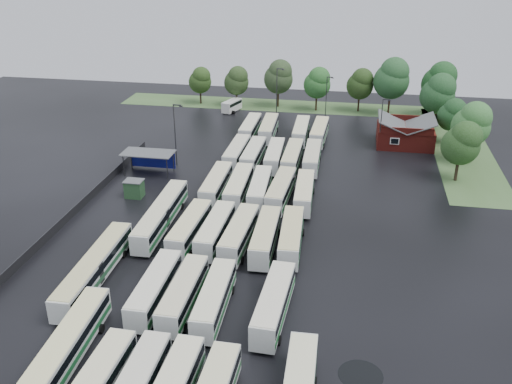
# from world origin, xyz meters

# --- Properties ---
(ground) EXTENTS (160.00, 160.00, 0.00)m
(ground) POSITION_xyz_m (0.00, 0.00, 0.00)
(ground) COLOR black
(ground) RESTS_ON ground
(brick_building) EXTENTS (10.07, 8.60, 5.39)m
(brick_building) POSITION_xyz_m (24.00, 42.77, 1.87)
(brick_building) COLOR maroon
(brick_building) RESTS_ON ground
(wash_shed) EXTENTS (8.20, 4.20, 3.58)m
(wash_shed) POSITION_xyz_m (-17.20, 22.02, 2.99)
(wash_shed) COLOR #2D2D30
(wash_shed) RESTS_ON ground
(utility_hut) EXTENTS (2.70, 2.20, 2.62)m
(utility_hut) POSITION_xyz_m (-16.20, 12.60, 1.32)
(utility_hut) COLOR #214324
(utility_hut) RESTS_ON ground
(grass_strip_north) EXTENTS (80.00, 10.00, 0.01)m
(grass_strip_north) POSITION_xyz_m (2.00, 64.80, 0.01)
(grass_strip_north) COLOR #426431
(grass_strip_north) RESTS_ON ground
(grass_strip_east) EXTENTS (10.00, 50.00, 0.01)m
(grass_strip_east) POSITION_xyz_m (34.00, 42.80, 0.01)
(grass_strip_east) COLOR #426431
(grass_strip_east) RESTS_ON ground
(west_fence) EXTENTS (0.10, 50.00, 1.20)m
(west_fence) POSITION_xyz_m (-22.20, 8.00, 0.60)
(west_fence) COLOR #2D2D30
(west_fence) RESTS_ON ground
(bus_r1c0) EXTENTS (2.54, 11.59, 3.22)m
(bus_r1c0) POSITION_xyz_m (-4.32, -12.08, 1.77)
(bus_r1c0) COLOR silver
(bus_r1c0) RESTS_ON ground
(bus_r1c1) EXTENTS (2.43, 11.37, 3.17)m
(bus_r1c1) POSITION_xyz_m (-1.15, -12.44, 1.74)
(bus_r1c1) COLOR silver
(bus_r1c1) RESTS_ON ground
(bus_r1c2) EXTENTS (2.70, 11.40, 3.16)m
(bus_r1c2) POSITION_xyz_m (2.16, -12.70, 1.74)
(bus_r1c2) COLOR silver
(bus_r1c2) RESTS_ON ground
(bus_r1c4) EXTENTS (2.97, 11.86, 3.28)m
(bus_r1c4) POSITION_xyz_m (8.22, -12.57, 1.80)
(bus_r1c4) COLOR silver
(bus_r1c4) RESTS_ON ground
(bus_r2c0) EXTENTS (2.84, 11.70, 3.24)m
(bus_r2c0) POSITION_xyz_m (-4.49, 1.34, 1.78)
(bus_r2c0) COLOR silver
(bus_r2c0) RESTS_ON ground
(bus_r2c1) EXTENTS (2.65, 11.56, 3.20)m
(bus_r2c1) POSITION_xyz_m (-1.24, 1.47, 1.76)
(bus_r2c1) COLOR silver
(bus_r2c1) RESTS_ON ground
(bus_r2c2) EXTENTS (2.97, 11.82, 3.26)m
(bus_r2c2) POSITION_xyz_m (1.90, 0.97, 1.80)
(bus_r2c2) COLOR silver
(bus_r2c2) RESTS_ON ground
(bus_r2c3) EXTENTS (2.76, 11.73, 3.25)m
(bus_r2c3) POSITION_xyz_m (5.15, 0.86, 1.79)
(bus_r2c3) COLOR silver
(bus_r2c3) RESTS_ON ground
(bus_r2c4) EXTENTS (3.06, 11.74, 3.24)m
(bus_r2c4) POSITION_xyz_m (8.24, 1.45, 1.78)
(bus_r2c4) COLOR silver
(bus_r2c4) RESTS_ON ground
(bus_r3c0) EXTENTS (2.68, 11.83, 3.28)m
(bus_r3c0) POSITION_xyz_m (-4.48, 15.08, 1.81)
(bus_r3c0) COLOR silver
(bus_r3c0) RESTS_ON ground
(bus_r3c1) EXTENTS (2.87, 11.96, 3.31)m
(bus_r3c1) POSITION_xyz_m (-1.07, 14.85, 1.82)
(bus_r3c1) COLOR silver
(bus_r3c1) RESTS_ON ground
(bus_r3c2) EXTENTS (3.02, 11.57, 3.19)m
(bus_r3c2) POSITION_xyz_m (2.03, 14.86, 1.76)
(bus_r3c2) COLOR silver
(bus_r3c2) RESTS_ON ground
(bus_r3c3) EXTENTS (3.04, 11.88, 3.28)m
(bus_r3c3) POSITION_xyz_m (5.12, 14.73, 1.80)
(bus_r3c3) COLOR silver
(bus_r3c3) RESTS_ON ground
(bus_r3c4) EXTENTS (2.86, 11.36, 3.14)m
(bus_r3c4) POSITION_xyz_m (8.48, 14.69, 1.73)
(bus_r3c4) COLOR silver
(bus_r3c4) RESTS_ON ground
(bus_r4c0) EXTENTS (2.53, 11.61, 3.23)m
(bus_r4c0) POSITION_xyz_m (-4.30, 28.71, 1.77)
(bus_r4c0) COLOR silver
(bus_r4c0) RESTS_ON ground
(bus_r4c1) EXTENTS (2.53, 11.50, 3.20)m
(bus_r4c1) POSITION_xyz_m (-1.37, 28.25, 1.76)
(bus_r4c1) COLOR silver
(bus_r4c1) RESTS_ON ground
(bus_r4c2) EXTENTS (2.88, 11.46, 3.17)m
(bus_r4c2) POSITION_xyz_m (2.15, 28.41, 1.74)
(bus_r4c2) COLOR silver
(bus_r4c2) RESTS_ON ground
(bus_r4c3) EXTENTS (2.50, 11.59, 3.22)m
(bus_r4c3) POSITION_xyz_m (5.15, 28.17, 1.77)
(bus_r4c3) COLOR silver
(bus_r4c3) RESTS_ON ground
(bus_r4c4) EXTENTS (2.67, 11.49, 3.18)m
(bus_r4c4) POSITION_xyz_m (8.36, 28.64, 1.75)
(bus_r4c4) COLOR silver
(bus_r4c4) RESTS_ON ground
(bus_r5c0) EXTENTS (2.50, 11.49, 3.20)m
(bus_r5c0) POSITION_xyz_m (-4.54, 42.22, 1.76)
(bus_r5c0) COLOR silver
(bus_r5c0) RESTS_ON ground
(bus_r5c1) EXTENTS (2.90, 11.81, 3.26)m
(bus_r5c1) POSITION_xyz_m (-1.05, 42.34, 1.80)
(bus_r5c1) COLOR silver
(bus_r5c1) RESTS_ON ground
(bus_r5c3) EXTENTS (2.74, 11.68, 3.24)m
(bus_r5c3) POSITION_xyz_m (5.11, 41.97, 1.78)
(bus_r5c3) COLOR silver
(bus_r5c3) RESTS_ON ground
(bus_r5c4) EXTENTS (2.83, 11.73, 3.24)m
(bus_r5c4) POSITION_xyz_m (8.51, 41.99, 1.78)
(bus_r5c4) COLOR silver
(bus_r5c4) RESTS_ON ground
(artic_bus_west_a) EXTENTS (3.13, 17.10, 3.16)m
(artic_bus_west_a) POSITION_xyz_m (-8.90, -23.19, 1.75)
(artic_bus_west_a) COLOR silver
(artic_bus_west_a) RESTS_ON ground
(artic_bus_west_b) EXTENTS (2.74, 17.17, 3.18)m
(artic_bus_west_b) POSITION_xyz_m (-9.24, 4.35, 1.76)
(artic_bus_west_b) COLOR silver
(artic_bus_west_b) RESTS_ON ground
(artic_bus_west_c) EXTENTS (2.75, 17.03, 3.15)m
(artic_bus_west_c) POSITION_xyz_m (-12.20, -9.43, 1.75)
(artic_bus_west_c) COLOR silver
(artic_bus_west_c) RESTS_ON ground
(minibus) EXTENTS (3.59, 5.89, 2.42)m
(minibus) POSITION_xyz_m (-11.69, 58.38, 1.34)
(minibus) COLOR silver
(minibus) RESTS_ON ground
(tree_north_0) EXTENTS (5.09, 5.09, 8.42)m
(tree_north_0) POSITION_xyz_m (-19.89, 63.33, 5.42)
(tree_north_0) COLOR #332419
(tree_north_0) RESTS_ON ground
(tree_north_1) EXTENTS (5.46, 5.46, 9.05)m
(tree_north_1) POSITION_xyz_m (-11.39, 62.65, 5.82)
(tree_north_1) COLOR #37281C
(tree_north_1) RESTS_ON ground
(tree_north_2) EXTENTS (6.39, 6.39, 10.59)m
(tree_north_2) POSITION_xyz_m (-2.21, 63.82, 6.81)
(tree_north_2) COLOR black
(tree_north_2) RESTS_ON ground
(tree_north_3) EXTENTS (5.80, 5.80, 9.60)m
(tree_north_3) POSITION_xyz_m (6.41, 62.33, 6.18)
(tree_north_3) COLOR #342013
(tree_north_3) RESTS_ON ground
(tree_north_4) EXTENTS (5.72, 5.72, 9.47)m
(tree_north_4) POSITION_xyz_m (15.50, 63.33, 6.09)
(tree_north_4) COLOR black
(tree_north_4) RESTS_ON ground
(tree_north_5) EXTENTS (7.44, 7.44, 12.33)m
(tree_north_5) POSITION_xyz_m (21.87, 61.70, 7.93)
(tree_north_5) COLOR #3A2115
(tree_north_5) RESTS_ON ground
(tree_north_6) EXTENTS (4.76, 4.76, 7.88)m
(tree_north_6) POSITION_xyz_m (32.24, 64.09, 5.07)
(tree_north_6) COLOR #3A261C
(tree_north_6) RESTS_ON ground
(tree_east_0) EXTENTS (5.91, 5.90, 9.78)m
(tree_east_0) POSITION_xyz_m (31.19, 27.22, 6.29)
(tree_east_0) COLOR #33271A
(tree_east_0) RESTS_ON ground
(tree_east_1) EXTENTS (6.40, 6.40, 10.61)m
(tree_east_1) POSITION_xyz_m (33.90, 35.76, 6.82)
(tree_east_1) COLOR black
(tree_east_1) RESTS_ON ground
(tree_east_2) EXTENTS (5.13, 5.13, 8.49)m
(tree_east_2) POSITION_xyz_m (32.16, 45.36, 5.46)
(tree_east_2) COLOR black
(tree_east_2) RESTS_ON ground
(tree_east_3) EXTENTS (6.76, 6.76, 11.19)m
(tree_east_3) POSITION_xyz_m (30.42, 53.56, 7.20)
(tree_east_3) COLOR black
(tree_east_3) RESTS_ON ground
(tree_east_4) EXTENTS (7.09, 7.09, 11.74)m
(tree_east_4) POSITION_xyz_m (31.54, 62.17, 7.55)
(tree_east_4) COLOR #32251B
(tree_east_4) RESTS_ON ground
(lamp_post_ne) EXTENTS (1.46, 0.28, 9.46)m
(lamp_post_ne) POSITION_xyz_m (19.46, 38.89, 5.49)
(lamp_post_ne) COLOR #2D2D30
(lamp_post_ne) RESTS_ON ground
(lamp_post_nw) EXTENTS (1.61, 0.31, 10.47)m
(lamp_post_nw) POSITION_xyz_m (-13.76, 25.76, 6.08)
(lamp_post_nw) COLOR #2D2D30
(lamp_post_nw) RESTS_ON ground
(lamp_post_back_w) EXTENTS (1.61, 0.31, 10.46)m
(lamp_post_back_w) POSITION_xyz_m (-1.30, 55.28, 6.07)
(lamp_post_back_w) COLOR #2D2D30
(lamp_post_back_w) RESTS_ON ground
(lamp_post_back_e) EXTENTS (1.39, 0.27, 9.03)m
(lamp_post_back_e) POSITION_xyz_m (8.84, 55.78, 5.24)
(lamp_post_back_e) COLOR #2D2D30
(lamp_post_back_e) RESTS_ON ground
(puddle_0) EXTENTS (6.41, 6.41, 0.01)m
(puddle_0) POSITION_xyz_m (0.22, -17.53, 0.00)
(puddle_0) COLOR black
(puddle_0) RESTS_ON ground
(puddle_2) EXTENTS (6.80, 6.80, 0.01)m
(puddle_2) POSITION_xyz_m (-9.12, -0.24, 0.00)
(puddle_2) COLOR black
(puddle_2) RESTS_ON ground
(puddle_3) EXTENTS (2.85, 2.85, 0.01)m
(puddle_3) POSITION_xyz_m (5.30, -0.37, 0.00)
(puddle_3) COLOR black
(puddle_3) RESTS_ON ground
(puddle_4) EXTENTS (3.98, 3.98, 0.01)m
(puddle_4) POSITION_xyz_m (16.93, -19.20, 0.00)
(puddle_4) COLOR black
(puddle_4) RESTS_ON ground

